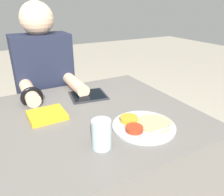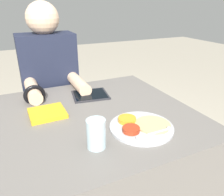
% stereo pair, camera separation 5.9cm
% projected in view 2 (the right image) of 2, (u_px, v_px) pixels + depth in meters
% --- Properties ---
extents(dining_table, '(0.93, 0.84, 0.76)m').
position_uv_depth(dining_table, '(94.00, 177.00, 1.16)').
color(dining_table, slate).
rests_on(dining_table, ground_plane).
extents(thali_tray, '(0.26, 0.26, 0.03)m').
position_uv_depth(thali_tray, '(141.00, 126.00, 0.89)').
color(thali_tray, '#B7BABF').
rests_on(thali_tray, dining_table).
extents(red_notebook, '(0.16, 0.15, 0.02)m').
position_uv_depth(red_notebook, '(47.00, 113.00, 0.99)').
color(red_notebook, silver).
rests_on(red_notebook, dining_table).
extents(tablet_device, '(0.21, 0.19, 0.01)m').
position_uv_depth(tablet_device, '(90.00, 95.00, 1.20)').
color(tablet_device, '#28282D').
rests_on(tablet_device, dining_table).
extents(person_diner, '(0.35, 0.47, 1.24)m').
position_uv_depth(person_diner, '(53.00, 104.00, 1.49)').
color(person_diner, black).
rests_on(person_diner, ground_plane).
extents(drinking_glass, '(0.07, 0.07, 0.11)m').
position_uv_depth(drinking_glass, '(96.00, 134.00, 0.75)').
color(drinking_glass, silver).
rests_on(drinking_glass, dining_table).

